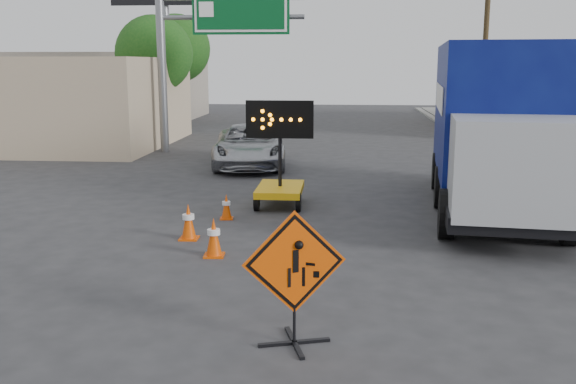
# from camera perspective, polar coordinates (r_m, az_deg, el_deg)

# --- Properties ---
(ground) EXTENTS (100.00, 100.00, 0.00)m
(ground) POSITION_cam_1_polar(r_m,az_deg,el_deg) (9.72, -2.40, -11.47)
(ground) COLOR #2D2D30
(ground) RESTS_ON ground
(curb_right) EXTENTS (0.40, 60.00, 0.12)m
(curb_right) POSITION_cam_1_polar(r_m,az_deg,el_deg) (24.91, 18.95, 2.23)
(curb_right) COLOR gray
(curb_right) RESTS_ON ground
(sidewalk_right) EXTENTS (4.00, 60.00, 0.15)m
(sidewalk_right) POSITION_cam_1_polar(r_m,az_deg,el_deg) (25.56, 23.96, 2.12)
(sidewalk_right) COLOR gray
(sidewalk_right) RESTS_ON ground
(storefront_left_near) EXTENTS (14.00, 10.00, 4.00)m
(storefront_left_near) POSITION_cam_1_polar(r_m,az_deg,el_deg) (32.67, -22.90, 7.43)
(storefront_left_near) COLOR tan
(storefront_left_near) RESTS_ON ground
(storefront_left_far) EXTENTS (12.00, 10.00, 4.40)m
(storefront_left_far) POSITION_cam_1_polar(r_m,az_deg,el_deg) (45.85, -15.87, 9.05)
(storefront_left_far) COLOR gray
(storefront_left_far) RESTS_ON ground
(building_right_far) EXTENTS (10.00, 14.00, 4.60)m
(building_right_far) POSITION_cam_1_polar(r_m,az_deg,el_deg) (40.66, 22.15, 8.53)
(building_right_far) COLOR tan
(building_right_far) RESTS_ON ground
(highway_gantry) EXTENTS (6.18, 0.38, 6.90)m
(highway_gantry) POSITION_cam_1_polar(r_m,az_deg,el_deg) (27.44, -7.02, 14.06)
(highway_gantry) COLOR slate
(highway_gantry) RESTS_ON ground
(utility_pole_far) EXTENTS (1.80, 0.26, 9.00)m
(utility_pole_far) POSITION_cam_1_polar(r_m,az_deg,el_deg) (33.59, 17.13, 12.50)
(utility_pole_far) COLOR #40311B
(utility_pole_far) RESTS_ON ground
(tree_left_near) EXTENTS (3.71, 3.71, 6.03)m
(tree_left_near) POSITION_cam_1_polar(r_m,az_deg,el_deg) (32.21, -11.81, 11.90)
(tree_left_near) COLOR #40311B
(tree_left_near) RESTS_ON ground
(tree_left_far) EXTENTS (4.10, 4.10, 6.66)m
(tree_left_far) POSITION_cam_1_polar(r_m,az_deg,el_deg) (40.19, -9.91, 12.45)
(tree_left_far) COLOR #40311B
(tree_left_far) RESTS_ON ground
(construction_sign) EXTENTS (1.37, 0.98, 1.88)m
(construction_sign) POSITION_cam_1_polar(r_m,az_deg,el_deg) (8.65, 0.57, -7.41)
(construction_sign) COLOR black
(construction_sign) RESTS_ON ground
(arrow_board) EXTENTS (1.78, 1.98, 2.81)m
(arrow_board) POSITION_cam_1_polar(r_m,az_deg,el_deg) (17.15, -0.71, 0.87)
(arrow_board) COLOR #EFB00D
(arrow_board) RESTS_ON ground
(pickup_truck) EXTENTS (3.19, 5.76, 1.52)m
(pickup_truck) POSITION_cam_1_polar(r_m,az_deg,el_deg) (23.83, -3.45, 4.15)
(pickup_truck) COLOR #ADAFB4
(pickup_truck) RESTS_ON ground
(box_truck) EXTENTS (3.58, 9.19, 4.25)m
(box_truck) POSITION_cam_1_polar(r_m,az_deg,el_deg) (17.25, 17.83, 4.73)
(box_truck) COLOR black
(box_truck) RESTS_ON ground
(cone_a) EXTENTS (0.43, 0.43, 0.78)m
(cone_a) POSITION_cam_1_polar(r_m,az_deg,el_deg) (12.80, -6.61, -4.00)
(cone_a) COLOR #D84604
(cone_a) RESTS_ON ground
(cone_b) EXTENTS (0.41, 0.41, 0.79)m
(cone_b) POSITION_cam_1_polar(r_m,az_deg,el_deg) (14.09, -8.84, -2.61)
(cone_b) COLOR #D84604
(cone_b) RESTS_ON ground
(cone_c) EXTENTS (0.35, 0.35, 0.63)m
(cone_c) POSITION_cam_1_polar(r_m,az_deg,el_deg) (15.80, -5.50, -1.29)
(cone_c) COLOR #D84604
(cone_c) RESTS_ON ground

